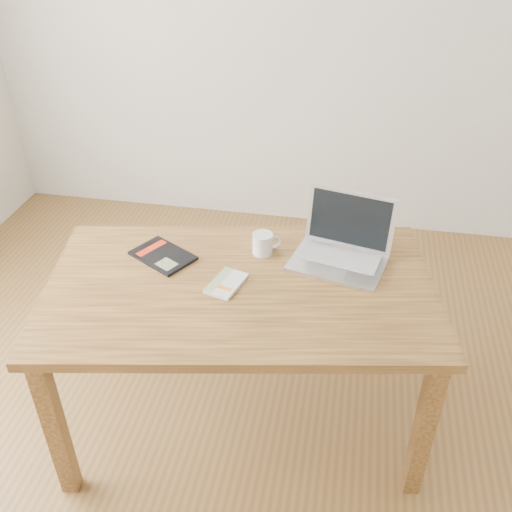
% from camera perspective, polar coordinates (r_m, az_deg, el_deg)
% --- Properties ---
extents(room, '(4.04, 4.04, 2.70)m').
position_cam_1_polar(room, '(1.74, -5.87, 9.75)').
color(room, brown).
rests_on(room, ground).
extents(desk, '(1.62, 1.11, 0.75)m').
position_cam_1_polar(desk, '(2.25, -1.54, -4.71)').
color(desk, brown).
rests_on(desk, ground).
extents(white_guidebook, '(0.15, 0.20, 0.02)m').
position_cam_1_polar(white_guidebook, '(2.19, -2.98, -2.76)').
color(white_guidebook, silver).
rests_on(white_guidebook, desk).
extents(black_guidebook, '(0.30, 0.27, 0.01)m').
position_cam_1_polar(black_guidebook, '(2.37, -9.31, 0.04)').
color(black_guidebook, black).
rests_on(black_guidebook, desk).
extents(laptop, '(0.42, 0.37, 0.26)m').
position_cam_1_polar(laptop, '(2.33, 8.58, 0.84)').
color(laptop, silver).
rests_on(laptop, desk).
extents(coffee_mug, '(0.12, 0.08, 0.09)m').
position_cam_1_polar(coffee_mug, '(2.35, 0.74, 1.29)').
color(coffee_mug, white).
rests_on(coffee_mug, desk).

